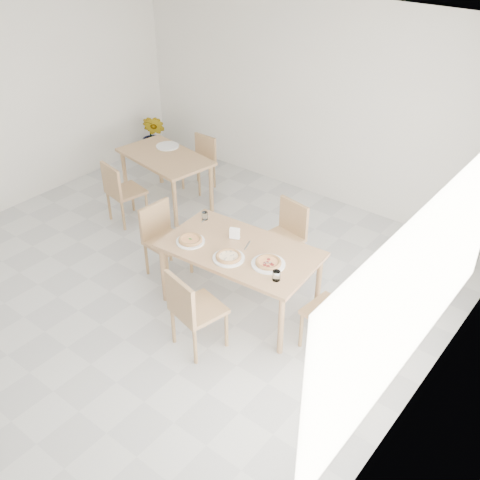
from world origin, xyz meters
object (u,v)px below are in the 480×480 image
Objects in this scene: chair_west at (162,235)px; napkin_holder at (235,234)px; chair_north at (286,232)px; chair_south at (191,307)px; main_table at (240,255)px; plate_pepperoni at (268,264)px; tumbler_a at (276,276)px; second_table at (165,162)px; pizza_margherita at (190,240)px; chair_back_s at (120,189)px; chair_back_n at (201,159)px; tumbler_b at (205,216)px; pizza_pepperoni at (268,262)px; plate_mushroom at (229,258)px; chair_east at (337,311)px; pizza_mushroom at (229,256)px; plate_empty at (168,146)px; plate_margherita at (190,241)px; potted_plant at (154,136)px.

chair_west is 6.72× the size of napkin_holder.
chair_west is at bearing 165.91° from napkin_holder.
chair_south is at bearing -77.40° from chair_north.
main_table is 0.41m from plate_pepperoni.
chair_south is at bearing -114.27° from plate_pepperoni.
chair_west is 1.53m from plate_pepperoni.
tumbler_a is 0.07× the size of second_table.
chair_back_s is at bearing 161.23° from pizza_margherita.
chair_back_n reaches higher than second_table.
tumbler_b is (0.43, 0.27, 0.29)m from chair_west.
pizza_margherita is at bearing -168.63° from pizza_pepperoni.
pizza_margherita is 2.26m from second_table.
chair_back_n is (-1.74, 2.10, -0.32)m from pizza_margherita.
chair_west is 9.64× the size of tumbler_b.
chair_west is 3.08× the size of pizza_pepperoni.
chair_north is 1.14m from plate_mushroom.
pizza_mushroom is (-1.14, -0.24, 0.27)m from chair_east.
plate_pepperoni is at bearing 143.06° from tumbler_a.
tumbler_a is at bearing -46.21° from napkin_holder.
chair_back_n is at bearing 143.81° from plate_pepperoni.
plate_mushroom is at bearing -22.46° from second_table.
plate_empty reaches higher than second_table.
plate_margherita is at bearing -75.18° from chair_east.
pizza_mushroom is 0.30× the size of chair_back_s.
pizza_pepperoni is at bearing 11.37° from pizza_margherita.
main_table is 0.55m from plate_margherita.
tumbler_b is at bearing -89.89° from chair_east.
plate_empty is (-2.85, 1.46, 0.00)m from plate_pepperoni.
potted_plant is (-3.04, 2.38, -0.37)m from plate_margherita.
plate_pepperoni is 0.41m from pizza_mushroom.
napkin_holder reaches higher than potted_plant.
main_table is 0.65m from tumbler_a.
pizza_pepperoni is at bearing 24.01° from plate_mushroom.
chair_south reaches higher than chair_north.
plate_mushroom is 2.48m from chair_back_s.
main_table is 4.14m from potted_plant.
chair_back_s is (-0.10, -0.76, -0.15)m from second_table.
plate_pepperoni is at bearing 180.00° from pizza_pepperoni.
plate_pepperoni is at bearing -86.34° from chair_west.
pizza_pepperoni is (0.42, -0.95, 0.28)m from chair_north.
chair_north is 1.48m from chair_east.
potted_plant is at bearing 141.90° from pizza_margherita.
chair_back_n is at bearing -112.38° from chair_east.
tumbler_b is 1.85m from second_table.
napkin_holder is (-0.16, 0.11, 0.14)m from main_table.
potted_plant is at bearing 146.28° from pizza_mushroom.
plate_pepperoni is 0.26m from tumbler_a.
chair_south is 0.84m from pizza_margherita.
tumbler_a reaches higher than pizza_pepperoni.
pizza_pepperoni is at bearing -55.97° from chair_north.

